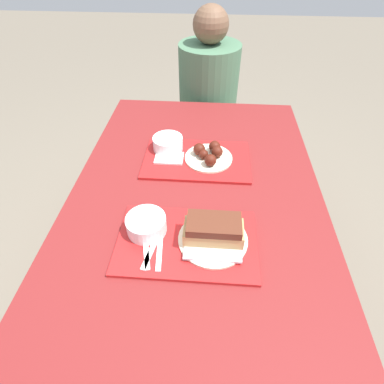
{
  "coord_description": "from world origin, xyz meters",
  "views": [
    {
      "loc": [
        0.05,
        -0.78,
        1.5
      ],
      "look_at": [
        -0.01,
        0.0,
        0.76
      ],
      "focal_mm": 28.0,
      "sensor_mm": 36.0,
      "label": 1
    }
  ],
  "objects_px": {
    "brisket_sandwich_plate": "(213,233)",
    "bowl_coleslaw_far": "(168,143)",
    "tray_far": "(197,160)",
    "person_seated_across": "(209,82)",
    "tray_near": "(187,242)",
    "bowl_coleslaw_near": "(146,224)",
    "wings_plate_far": "(209,154)"
  },
  "relations": [
    {
      "from": "brisket_sandwich_plate",
      "to": "bowl_coleslaw_far",
      "type": "xyz_separation_m",
      "value": [
        -0.21,
        0.49,
        -0.01
      ]
    },
    {
      "from": "tray_far",
      "to": "bowl_coleslaw_far",
      "type": "height_order",
      "value": "bowl_coleslaw_far"
    },
    {
      "from": "tray_far",
      "to": "person_seated_across",
      "type": "height_order",
      "value": "person_seated_across"
    },
    {
      "from": "tray_near",
      "to": "bowl_coleslaw_near",
      "type": "distance_m",
      "value": 0.14
    },
    {
      "from": "bowl_coleslaw_near",
      "to": "wings_plate_far",
      "type": "bearing_deg",
      "value": 64.89
    },
    {
      "from": "brisket_sandwich_plate",
      "to": "tray_near",
      "type": "bearing_deg",
      "value": -173.88
    },
    {
      "from": "bowl_coleslaw_far",
      "to": "person_seated_across",
      "type": "relative_size",
      "value": 0.18
    },
    {
      "from": "tray_near",
      "to": "bowl_coleslaw_near",
      "type": "relative_size",
      "value": 3.44
    },
    {
      "from": "bowl_coleslaw_far",
      "to": "person_seated_across",
      "type": "xyz_separation_m",
      "value": [
        0.16,
        0.69,
        -0.02
      ]
    },
    {
      "from": "brisket_sandwich_plate",
      "to": "wings_plate_far",
      "type": "relative_size",
      "value": 1.1
    },
    {
      "from": "tray_near",
      "to": "bowl_coleslaw_near",
      "type": "xyz_separation_m",
      "value": [
        -0.13,
        0.03,
        0.04
      ]
    },
    {
      "from": "tray_far",
      "to": "bowl_coleslaw_far",
      "type": "relative_size",
      "value": 3.44
    },
    {
      "from": "person_seated_across",
      "to": "tray_near",
      "type": "bearing_deg",
      "value": -91.46
    },
    {
      "from": "brisket_sandwich_plate",
      "to": "bowl_coleslaw_far",
      "type": "height_order",
      "value": "brisket_sandwich_plate"
    },
    {
      "from": "tray_far",
      "to": "wings_plate_far",
      "type": "height_order",
      "value": "wings_plate_far"
    },
    {
      "from": "bowl_coleslaw_far",
      "to": "wings_plate_far",
      "type": "bearing_deg",
      "value": -17.88
    },
    {
      "from": "bowl_coleslaw_far",
      "to": "wings_plate_far",
      "type": "height_order",
      "value": "wings_plate_far"
    },
    {
      "from": "wings_plate_far",
      "to": "bowl_coleslaw_near",
      "type": "bearing_deg",
      "value": -115.11
    },
    {
      "from": "bowl_coleslaw_near",
      "to": "brisket_sandwich_plate",
      "type": "relative_size",
      "value": 0.58
    },
    {
      "from": "tray_near",
      "to": "brisket_sandwich_plate",
      "type": "distance_m",
      "value": 0.09
    },
    {
      "from": "tray_near",
      "to": "tray_far",
      "type": "height_order",
      "value": "same"
    },
    {
      "from": "tray_near",
      "to": "bowl_coleslaw_far",
      "type": "xyz_separation_m",
      "value": [
        -0.13,
        0.5,
        0.04
      ]
    },
    {
      "from": "wings_plate_far",
      "to": "person_seated_across",
      "type": "height_order",
      "value": "person_seated_across"
    },
    {
      "from": "brisket_sandwich_plate",
      "to": "person_seated_across",
      "type": "distance_m",
      "value": 1.19
    },
    {
      "from": "brisket_sandwich_plate",
      "to": "wings_plate_far",
      "type": "distance_m",
      "value": 0.43
    },
    {
      "from": "brisket_sandwich_plate",
      "to": "bowl_coleslaw_far",
      "type": "distance_m",
      "value": 0.53
    },
    {
      "from": "tray_near",
      "to": "person_seated_across",
      "type": "distance_m",
      "value": 1.2
    },
    {
      "from": "tray_near",
      "to": "person_seated_across",
      "type": "bearing_deg",
      "value": 88.54
    },
    {
      "from": "tray_near",
      "to": "brisket_sandwich_plate",
      "type": "relative_size",
      "value": 2.01
    },
    {
      "from": "tray_far",
      "to": "wings_plate_far",
      "type": "relative_size",
      "value": 2.22
    },
    {
      "from": "tray_near",
      "to": "bowl_coleslaw_near",
      "type": "height_order",
      "value": "bowl_coleslaw_near"
    },
    {
      "from": "bowl_coleslaw_near",
      "to": "wings_plate_far",
      "type": "distance_m",
      "value": 0.45
    }
  ]
}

